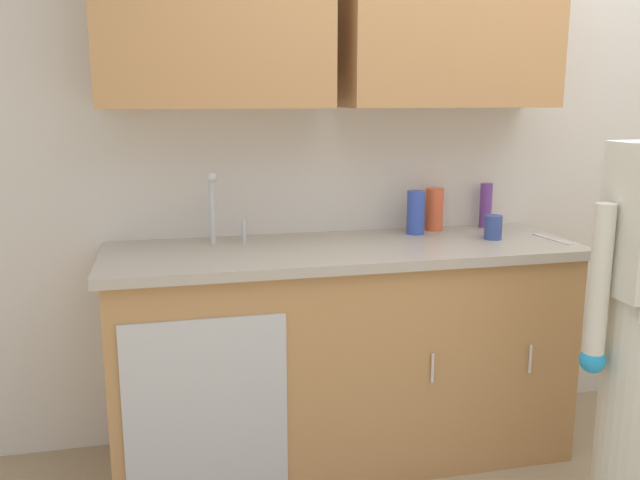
% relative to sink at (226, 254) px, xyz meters
% --- Properties ---
extents(kitchen_wall_with_uppers, '(4.80, 0.44, 2.70)m').
position_rel_sink_xyz_m(kitchen_wall_with_uppers, '(0.90, 0.29, 0.55)').
color(kitchen_wall_with_uppers, beige).
rests_on(kitchen_wall_with_uppers, ground).
extents(counter_cabinet, '(1.90, 0.62, 0.90)m').
position_rel_sink_xyz_m(counter_cabinet, '(0.48, -0.01, -0.48)').
color(counter_cabinet, '#B27F4C').
rests_on(counter_cabinet, ground).
extents(countertop, '(1.96, 0.66, 0.04)m').
position_rel_sink_xyz_m(countertop, '(0.49, -0.01, -0.01)').
color(countertop, '#A8A093').
rests_on(countertop, counter_cabinet).
extents(sink, '(0.50, 0.36, 0.35)m').
position_rel_sink_xyz_m(sink, '(0.00, 0.00, 0.00)').
color(sink, '#B7BABF').
rests_on(sink, counter_cabinet).
extents(bottle_cleaner_spray, '(0.08, 0.08, 0.19)m').
position_rel_sink_xyz_m(bottle_cleaner_spray, '(0.98, 0.22, 0.11)').
color(bottle_cleaner_spray, '#E05933').
rests_on(bottle_cleaner_spray, countertop).
extents(bottle_dish_liquid, '(0.08, 0.08, 0.19)m').
position_rel_sink_xyz_m(bottle_dish_liquid, '(0.86, 0.15, 0.11)').
color(bottle_dish_liquid, '#334CB2').
rests_on(bottle_dish_liquid, countertop).
extents(bottle_water_short, '(0.06, 0.06, 0.21)m').
position_rel_sink_xyz_m(bottle_water_short, '(1.24, 0.23, 0.12)').
color(bottle_water_short, '#66388C').
rests_on(bottle_water_short, countertop).
extents(cup_by_sink, '(0.08, 0.08, 0.10)m').
position_rel_sink_xyz_m(cup_by_sink, '(1.15, -0.03, 0.07)').
color(cup_by_sink, '#33478C').
rests_on(cup_by_sink, countertop).
extents(knife_on_counter, '(0.05, 0.24, 0.01)m').
position_rel_sink_xyz_m(knife_on_counter, '(1.39, -0.10, 0.02)').
color(knife_on_counter, silver).
rests_on(knife_on_counter, countertop).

